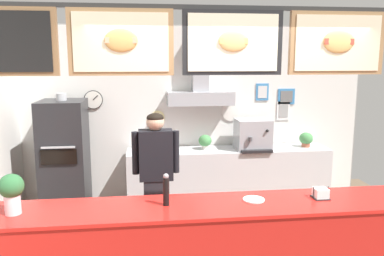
{
  "coord_description": "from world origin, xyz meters",
  "views": [
    {
      "loc": [
        -0.78,
        -3.51,
        2.23
      ],
      "look_at": [
        -0.25,
        0.77,
        1.47
      ],
      "focal_mm": 37.02,
      "sensor_mm": 36.0,
      "label": 1
    }
  ],
  "objects_px": {
    "potted_sage": "(205,141)",
    "napkin_holder": "(321,194)",
    "shop_worker": "(156,175)",
    "potted_thyme": "(306,139)",
    "espresso_machine": "(253,135)",
    "pepper_grinder": "(166,190)",
    "pizza_oven": "(65,160)",
    "condiment_plate": "(254,199)",
    "basil_vase": "(12,192)"
  },
  "relations": [
    {
      "from": "espresso_machine",
      "to": "potted_thyme",
      "type": "xyz_separation_m",
      "value": [
        0.86,
        0.04,
        -0.1
      ]
    },
    {
      "from": "basil_vase",
      "to": "pizza_oven",
      "type": "bearing_deg",
      "value": 91.44
    },
    {
      "from": "shop_worker",
      "to": "pepper_grinder",
      "type": "height_order",
      "value": "shop_worker"
    },
    {
      "from": "espresso_machine",
      "to": "pepper_grinder",
      "type": "bearing_deg",
      "value": -120.14
    },
    {
      "from": "condiment_plate",
      "to": "napkin_holder",
      "type": "bearing_deg",
      "value": -2.2
    },
    {
      "from": "potted_sage",
      "to": "potted_thyme",
      "type": "xyz_separation_m",
      "value": [
        1.57,
        -0.01,
        -0.01
      ]
    },
    {
      "from": "shop_worker",
      "to": "pepper_grinder",
      "type": "relative_size",
      "value": 5.79
    },
    {
      "from": "espresso_machine",
      "to": "condiment_plate",
      "type": "height_order",
      "value": "espresso_machine"
    },
    {
      "from": "pizza_oven",
      "to": "napkin_holder",
      "type": "xyz_separation_m",
      "value": [
        2.65,
        -2.36,
        0.21
      ]
    },
    {
      "from": "potted_thyme",
      "to": "napkin_holder",
      "type": "distance_m",
      "value": 2.69
    },
    {
      "from": "shop_worker",
      "to": "basil_vase",
      "type": "distance_m",
      "value": 1.83
    },
    {
      "from": "espresso_machine",
      "to": "potted_sage",
      "type": "distance_m",
      "value": 0.72
    },
    {
      "from": "shop_worker",
      "to": "potted_thyme",
      "type": "distance_m",
      "value": 2.63
    },
    {
      "from": "napkin_holder",
      "to": "pepper_grinder",
      "type": "relative_size",
      "value": 0.51
    },
    {
      "from": "condiment_plate",
      "to": "pizza_oven",
      "type": "bearing_deg",
      "value": 131.27
    },
    {
      "from": "napkin_holder",
      "to": "espresso_machine",
      "type": "bearing_deg",
      "value": 88.26
    },
    {
      "from": "potted_sage",
      "to": "napkin_holder",
      "type": "height_order",
      "value": "napkin_holder"
    },
    {
      "from": "shop_worker",
      "to": "espresso_machine",
      "type": "distance_m",
      "value": 1.89
    },
    {
      "from": "pizza_oven",
      "to": "shop_worker",
      "type": "xyz_separation_m",
      "value": [
        1.24,
        -1.03,
        0.04
      ]
    },
    {
      "from": "shop_worker",
      "to": "potted_sage",
      "type": "bearing_deg",
      "value": -123.71
    },
    {
      "from": "espresso_machine",
      "to": "basil_vase",
      "type": "relative_size",
      "value": 1.54
    },
    {
      "from": "potted_thyme",
      "to": "pizza_oven",
      "type": "bearing_deg",
      "value": -177.36
    },
    {
      "from": "espresso_machine",
      "to": "pepper_grinder",
      "type": "distance_m",
      "value": 2.87
    },
    {
      "from": "potted_sage",
      "to": "condiment_plate",
      "type": "bearing_deg",
      "value": -89.11
    },
    {
      "from": "pizza_oven",
      "to": "shop_worker",
      "type": "height_order",
      "value": "pizza_oven"
    },
    {
      "from": "shop_worker",
      "to": "napkin_holder",
      "type": "height_order",
      "value": "shop_worker"
    },
    {
      "from": "potted_thyme",
      "to": "condiment_plate",
      "type": "xyz_separation_m",
      "value": [
        -1.53,
        -2.5,
        0.01
      ]
    },
    {
      "from": "shop_worker",
      "to": "pizza_oven",
      "type": "bearing_deg",
      "value": -40.83
    },
    {
      "from": "pizza_oven",
      "to": "potted_sage",
      "type": "relative_size",
      "value": 7.91
    },
    {
      "from": "pizza_oven",
      "to": "napkin_holder",
      "type": "height_order",
      "value": "pizza_oven"
    },
    {
      "from": "pizza_oven",
      "to": "condiment_plate",
      "type": "distance_m",
      "value": 3.11
    },
    {
      "from": "shop_worker",
      "to": "condiment_plate",
      "type": "height_order",
      "value": "shop_worker"
    },
    {
      "from": "espresso_machine",
      "to": "potted_sage",
      "type": "relative_size",
      "value": 2.27
    },
    {
      "from": "shop_worker",
      "to": "basil_vase",
      "type": "bearing_deg",
      "value": 48.26
    },
    {
      "from": "napkin_holder",
      "to": "basil_vase",
      "type": "relative_size",
      "value": 0.43
    },
    {
      "from": "pizza_oven",
      "to": "shop_worker",
      "type": "distance_m",
      "value": 1.61
    },
    {
      "from": "napkin_holder",
      "to": "shop_worker",
      "type": "bearing_deg",
      "value": 136.73
    },
    {
      "from": "condiment_plate",
      "to": "pepper_grinder",
      "type": "bearing_deg",
      "value": -177.91
    },
    {
      "from": "potted_thyme",
      "to": "espresso_machine",
      "type": "bearing_deg",
      "value": -177.17
    },
    {
      "from": "shop_worker",
      "to": "napkin_holder",
      "type": "distance_m",
      "value": 1.95
    },
    {
      "from": "espresso_machine",
      "to": "napkin_holder",
      "type": "distance_m",
      "value": 2.48
    },
    {
      "from": "napkin_holder",
      "to": "condiment_plate",
      "type": "height_order",
      "value": "napkin_holder"
    },
    {
      "from": "potted_thyme",
      "to": "basil_vase",
      "type": "xyz_separation_m",
      "value": [
        -3.52,
        -2.56,
        0.18
      ]
    },
    {
      "from": "pizza_oven",
      "to": "potted_sage",
      "type": "height_order",
      "value": "pizza_oven"
    },
    {
      "from": "condiment_plate",
      "to": "pepper_grinder",
      "type": "distance_m",
      "value": 0.78
    },
    {
      "from": "shop_worker",
      "to": "espresso_machine",
      "type": "height_order",
      "value": "shop_worker"
    },
    {
      "from": "potted_sage",
      "to": "basil_vase",
      "type": "bearing_deg",
      "value": -127.09
    },
    {
      "from": "shop_worker",
      "to": "espresso_machine",
      "type": "bearing_deg",
      "value": -143.34
    },
    {
      "from": "pepper_grinder",
      "to": "potted_sage",
      "type": "bearing_deg",
      "value": 74.01
    },
    {
      "from": "condiment_plate",
      "to": "basil_vase",
      "type": "xyz_separation_m",
      "value": [
        -1.99,
        -0.07,
        0.18
      ]
    }
  ]
}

